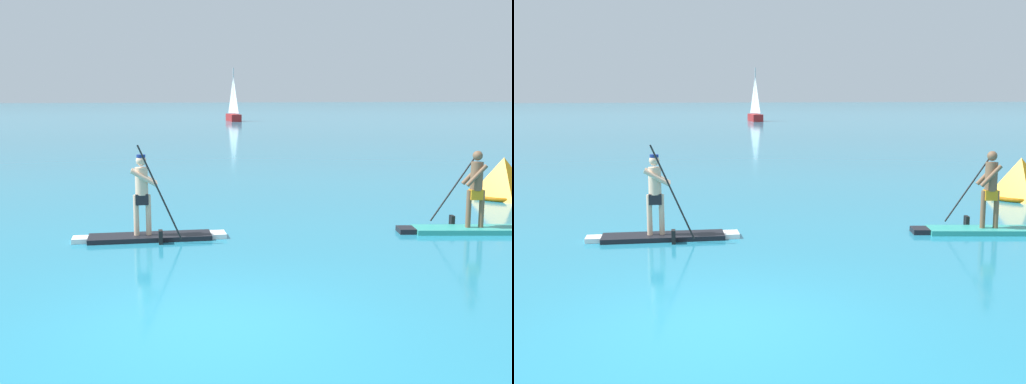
# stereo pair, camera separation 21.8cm
# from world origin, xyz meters

# --- Properties ---
(ground) EXTENTS (440.00, 440.00, 0.00)m
(ground) POSITION_xyz_m (0.00, 0.00, 0.00)
(ground) COLOR teal
(paddleboarder_mid_center) EXTENTS (3.15, 0.97, 2.04)m
(paddleboarder_mid_center) POSITION_xyz_m (-0.50, 5.26, 0.37)
(paddleboarder_mid_center) COLOR black
(paddleboarder_mid_center) RESTS_ON ground
(paddleboarder_far_right) EXTENTS (3.56, 1.29, 1.81)m
(paddleboarder_far_right) POSITION_xyz_m (6.50, 4.43, 0.33)
(paddleboarder_far_right) COLOR teal
(paddleboarder_far_right) RESTS_ON ground
(race_marker_buoy) EXTENTS (1.73, 1.73, 1.18)m
(race_marker_buoy) POSITION_xyz_m (9.76, 8.49, 0.53)
(race_marker_buoy) COLOR orange
(race_marker_buoy) RESTS_ON ground
(sailboat_right_horizon) EXTENTS (1.15, 4.33, 5.82)m
(sailboat_right_horizon) POSITION_xyz_m (12.14, 63.16, 0.82)
(sailboat_right_horizon) COLOR #A51E1E
(sailboat_right_horizon) RESTS_ON ground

